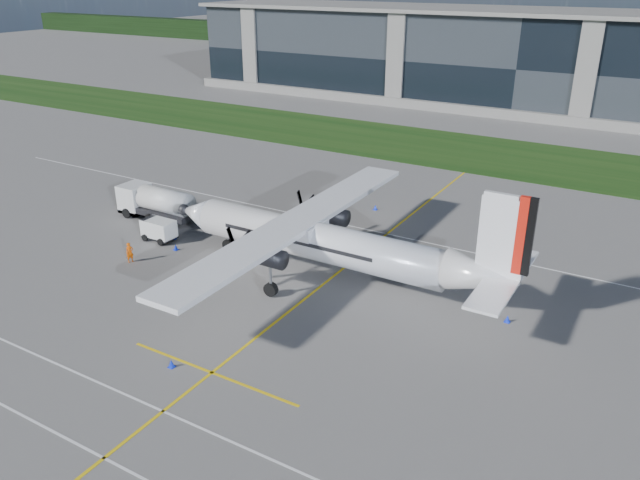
% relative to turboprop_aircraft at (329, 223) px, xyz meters
% --- Properties ---
extents(ground, '(400.00, 400.00, 0.00)m').
position_rel_turboprop_aircraft_xyz_m(ground, '(-2.79, 31.98, -4.48)').
color(ground, slate).
rests_on(ground, ground).
extents(grass_strip, '(400.00, 18.00, 0.04)m').
position_rel_turboprop_aircraft_xyz_m(grass_strip, '(-2.79, 39.98, -4.46)').
color(grass_strip, '#14370F').
rests_on(grass_strip, ground).
extents(terminal_building, '(120.00, 20.00, 15.00)m').
position_rel_turboprop_aircraft_xyz_m(terminal_building, '(-2.79, 71.98, 3.02)').
color(terminal_building, black).
rests_on(terminal_building, ground).
extents(tree_line, '(400.00, 6.00, 6.00)m').
position_rel_turboprop_aircraft_xyz_m(tree_line, '(-2.79, 131.98, -1.48)').
color(tree_line, black).
rests_on(tree_line, ground).
extents(yellow_taxiway_centerline, '(0.20, 70.00, 0.01)m').
position_rel_turboprop_aircraft_xyz_m(yellow_taxiway_centerline, '(0.21, 1.98, -4.48)').
color(yellow_taxiway_centerline, yellow).
rests_on(yellow_taxiway_centerline, ground).
extents(white_lane_line, '(90.00, 0.15, 0.01)m').
position_rel_turboprop_aircraft_xyz_m(white_lane_line, '(-2.79, -22.02, -4.48)').
color(white_lane_line, white).
rests_on(white_lane_line, ground).
extents(turboprop_aircraft, '(28.82, 29.89, 8.97)m').
position_rel_turboprop_aircraft_xyz_m(turboprop_aircraft, '(0.00, 0.00, 0.00)').
color(turboprop_aircraft, white).
rests_on(turboprop_aircraft, ground).
extents(fuel_tanker_truck, '(8.36, 2.72, 3.14)m').
position_rel_turboprop_aircraft_xyz_m(fuel_tanker_truck, '(-20.31, 2.31, -2.92)').
color(fuel_tanker_truck, silver).
rests_on(fuel_tanker_truck, ground).
extents(baggage_tug, '(3.03, 1.82, 1.82)m').
position_rel_turboprop_aircraft_xyz_m(baggage_tug, '(-16.16, -1.20, -3.57)').
color(baggage_tug, silver).
rests_on(baggage_tug, ground).
extents(ground_crew_person, '(0.79, 0.91, 1.88)m').
position_rel_turboprop_aircraft_xyz_m(ground_crew_person, '(-15.01, -5.65, -3.54)').
color(ground_crew_person, '#F25907').
rests_on(ground_crew_person, ground).
extents(safety_cone_tail, '(0.36, 0.36, 0.50)m').
position_rel_turboprop_aircraft_xyz_m(safety_cone_tail, '(13.43, 0.38, -4.23)').
color(safety_cone_tail, '#0C26DA').
rests_on(safety_cone_tail, ground).
extents(safety_cone_portwing, '(0.36, 0.36, 0.50)m').
position_rel_turboprop_aircraft_xyz_m(safety_cone_portwing, '(-2.18, -14.78, -4.23)').
color(safety_cone_portwing, '#0C26DA').
rests_on(safety_cone_portwing, ground).
extents(safety_cone_nose_port, '(0.36, 0.36, 0.50)m').
position_rel_turboprop_aircraft_xyz_m(safety_cone_nose_port, '(-13.50, -2.08, -4.23)').
color(safety_cone_nose_port, '#0C26DA').
rests_on(safety_cone_nose_port, ground).
extents(safety_cone_fwd, '(0.36, 0.36, 0.50)m').
position_rel_turboprop_aircraft_xyz_m(safety_cone_fwd, '(-15.23, -0.45, -4.23)').
color(safety_cone_fwd, '#0C26DA').
rests_on(safety_cone_fwd, ground).
extents(safety_cone_stbdwing, '(0.36, 0.36, 0.50)m').
position_rel_turboprop_aircraft_xyz_m(safety_cone_stbdwing, '(-3.34, 14.92, -4.23)').
color(safety_cone_stbdwing, '#0C26DA').
rests_on(safety_cone_stbdwing, ground).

